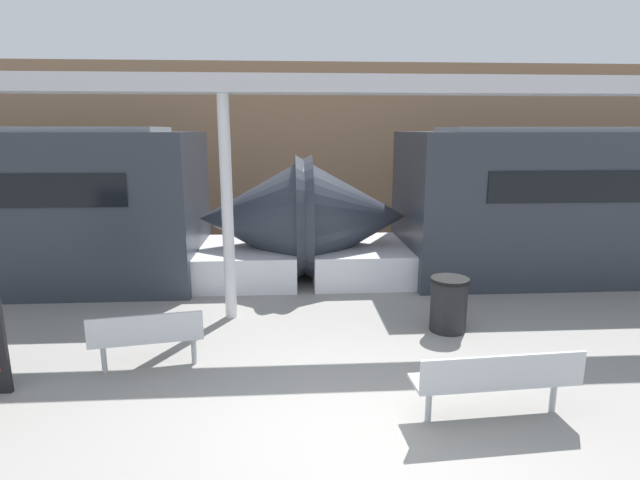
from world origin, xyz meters
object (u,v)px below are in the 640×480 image
Objects in this scene: bench_far at (147,335)px; support_column_near at (227,210)px; trash_bin at (449,304)px; bench_near at (497,378)px.

support_column_near is at bearing 55.73° from bench_far.
bench_near is at bearing -96.17° from trash_bin.
support_column_near reaches higher than bench_near.
support_column_near is at bearing 130.56° from bench_near.
bench_far is at bearing -166.03° from trash_bin.
support_column_near is (-3.25, 3.33, 1.34)m from bench_near.
bench_far is (-4.12, 1.43, -0.01)m from bench_near.
bench_far is 0.40× the size of support_column_near.
bench_far is at bearing -114.65° from support_column_near.
bench_near is 1.24× the size of bench_far.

